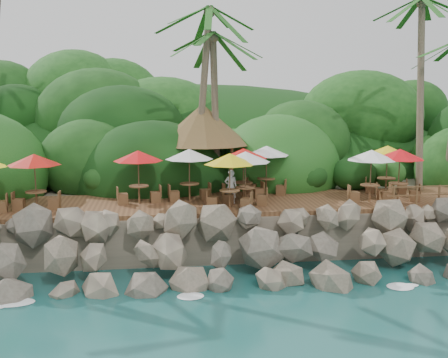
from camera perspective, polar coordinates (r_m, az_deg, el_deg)
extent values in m
plane|color=#19514F|center=(20.30, 2.21, -12.24)|extent=(140.00, 140.00, 0.00)
cube|color=gray|center=(35.36, -2.06, -1.20)|extent=(32.00, 25.20, 2.10)
ellipsoid|color=#143811|center=(42.90, -2.98, -0.79)|extent=(44.80, 28.00, 15.40)
cube|color=brown|center=(25.38, 0.00, -2.68)|extent=(26.00, 5.00, 0.20)
ellipsoid|color=white|center=(20.52, -15.11, -12.24)|extent=(1.20, 0.80, 0.06)
ellipsoid|color=white|center=(20.32, -6.50, -12.18)|extent=(1.20, 0.80, 0.06)
ellipsoid|color=white|center=(20.57, 2.07, -11.86)|extent=(1.20, 0.80, 0.06)
ellipsoid|color=white|center=(21.23, 10.24, -11.32)|extent=(1.20, 0.80, 0.06)
ellipsoid|color=white|center=(22.29, 17.74, -10.61)|extent=(1.20, 0.80, 0.06)
cylinder|color=brown|center=(28.10, -2.34, 8.40)|extent=(1.22, 1.29, 9.45)
ellipsoid|color=#23601E|center=(28.44, -2.41, 17.98)|extent=(6.00, 6.00, 2.40)
cylinder|color=brown|center=(28.12, -0.95, 7.11)|extent=(0.77, 0.82, 8.21)
ellipsoid|color=#23601E|center=(28.27, -0.97, 15.45)|extent=(6.00, 6.00, 2.40)
cylinder|color=brown|center=(30.37, 20.48, 8.56)|extent=(0.70, 1.84, 10.13)
cylinder|color=brown|center=(27.40, -4.96, 0.93)|extent=(0.16, 0.16, 2.40)
cylinder|color=brown|center=(27.65, 0.84, 1.04)|extent=(0.16, 0.16, 2.40)
cylinder|color=brown|center=(30.17, -5.19, 1.69)|extent=(0.16, 0.16, 2.40)
cylinder|color=brown|center=(30.40, 0.09, 1.78)|extent=(0.16, 0.16, 2.40)
cone|color=brown|center=(28.65, -2.33, 5.94)|extent=(5.13, 5.13, 2.20)
cylinder|color=brown|center=(26.96, 18.30, -1.34)|extent=(0.09, 0.09, 0.82)
cylinder|color=brown|center=(26.89, 18.35, -0.46)|extent=(0.93, 0.93, 0.06)
cylinder|color=brown|center=(26.83, 18.39, 0.35)|extent=(0.06, 0.06, 2.43)
cone|color=red|center=(26.70, 18.50, 2.58)|extent=(2.32, 2.32, 0.50)
cube|color=brown|center=(26.90, 16.65, -1.62)|extent=(0.59, 0.59, 0.51)
cube|color=brown|center=(27.09, 19.91, -1.71)|extent=(0.59, 0.59, 0.51)
cylinder|color=brown|center=(25.60, -3.74, -1.43)|extent=(0.09, 0.09, 0.82)
cylinder|color=brown|center=(25.53, -3.75, -0.50)|extent=(0.93, 0.93, 0.06)
cylinder|color=brown|center=(25.46, -3.76, 0.35)|extent=(0.06, 0.06, 2.43)
cone|color=silver|center=(25.32, -3.78, 2.70)|extent=(2.32, 2.32, 0.50)
cube|color=brown|center=(25.47, -5.43, -1.86)|extent=(0.53, 0.53, 0.51)
cube|color=brown|center=(25.81, -2.06, -1.68)|extent=(0.53, 0.53, 0.51)
cylinder|color=brown|center=(28.45, 17.10, -0.75)|extent=(0.09, 0.09, 0.82)
cylinder|color=brown|center=(28.38, 17.14, 0.08)|extent=(0.93, 0.93, 0.06)
cylinder|color=brown|center=(28.33, 17.18, 0.86)|extent=(0.06, 0.06, 2.43)
cone|color=yellow|center=(28.20, 17.28, 2.97)|extent=(2.32, 2.32, 0.50)
cube|color=brown|center=(28.48, 15.53, -0.99)|extent=(0.61, 0.61, 0.51)
cube|color=brown|center=(28.50, 18.64, -1.13)|extent=(0.61, 0.61, 0.51)
cylinder|color=brown|center=(25.21, -9.17, -1.70)|extent=(0.09, 0.09, 0.82)
cylinder|color=brown|center=(25.13, -9.19, -0.76)|extent=(0.93, 0.93, 0.06)
cylinder|color=brown|center=(25.07, -9.21, 0.12)|extent=(0.06, 0.06, 2.43)
cone|color=red|center=(24.93, -9.27, 2.50)|extent=(2.32, 2.32, 0.50)
cube|color=brown|center=(25.15, -10.90, -2.13)|extent=(0.54, 0.54, 0.51)
cube|color=brown|center=(25.35, -7.42, -1.95)|extent=(0.54, 0.54, 0.51)
cylinder|color=brown|center=(23.73, 0.62, -2.26)|extent=(0.09, 0.09, 0.82)
cylinder|color=brown|center=(23.65, 0.62, -1.26)|extent=(0.93, 0.93, 0.06)
cylinder|color=brown|center=(23.58, 0.62, -0.33)|extent=(0.06, 0.06, 2.43)
cone|color=yellow|center=(23.43, 0.63, 2.20)|extent=(2.32, 2.32, 0.50)
cube|color=brown|center=(23.95, -1.18, -2.53)|extent=(0.60, 0.60, 0.51)
cube|color=brown|center=(23.59, 2.45, -2.71)|extent=(0.60, 0.60, 0.51)
cylinder|color=brown|center=(27.19, 4.57, -0.82)|extent=(0.09, 0.09, 0.82)
cylinder|color=brown|center=(27.12, 4.58, 0.06)|extent=(0.93, 0.93, 0.06)
cylinder|color=brown|center=(27.06, 4.59, 0.87)|extent=(0.06, 0.06, 2.43)
cone|color=white|center=(26.93, 4.62, 3.08)|extent=(2.32, 2.32, 0.50)
cube|color=brown|center=(27.35, 2.97, -1.07)|extent=(0.60, 0.60, 0.51)
cube|color=brown|center=(27.10, 6.18, -1.20)|extent=(0.60, 0.60, 0.51)
cylinder|color=brown|center=(25.88, 2.10, -1.30)|extent=(0.09, 0.09, 0.82)
cylinder|color=brown|center=(25.80, 2.10, -0.39)|extent=(0.93, 0.93, 0.06)
cylinder|color=brown|center=(25.74, 2.11, 0.46)|extent=(0.06, 0.06, 2.43)
cone|color=red|center=(25.60, 2.12, 2.79)|extent=(2.32, 2.32, 0.50)
cube|color=brown|center=(25.67, 0.46, -1.73)|extent=(0.53, 0.53, 0.51)
cube|color=brown|center=(26.16, 3.70, -1.55)|extent=(0.53, 0.53, 0.51)
cylinder|color=brown|center=(24.91, -19.61, -2.24)|extent=(0.09, 0.09, 0.82)
cylinder|color=brown|center=(24.84, -19.67, -1.29)|extent=(0.93, 0.93, 0.06)
cylinder|color=brown|center=(24.77, -19.71, -0.41)|extent=(0.06, 0.06, 2.43)
cone|color=red|center=(24.63, -19.85, 1.99)|extent=(2.32, 2.32, 0.50)
cube|color=brown|center=(25.15, -21.30, -2.60)|extent=(0.48, 0.48, 0.51)
cube|color=brown|center=(24.76, -17.86, -2.59)|extent=(0.48, 0.48, 0.51)
cube|color=brown|center=(24.97, -22.92, -2.78)|extent=(0.53, 0.53, 0.51)
cylinder|color=brown|center=(24.51, 2.31, -1.90)|extent=(0.09, 0.09, 0.82)
cylinder|color=brown|center=(24.43, 2.31, -0.93)|extent=(0.93, 0.93, 0.06)
cylinder|color=brown|center=(24.36, 2.32, -0.03)|extent=(0.06, 0.06, 2.43)
cone|color=silver|center=(24.22, 2.34, 2.42)|extent=(2.32, 2.32, 0.50)
cube|color=brown|center=(24.55, 0.50, -2.24)|extent=(0.53, 0.53, 0.51)
cube|color=brown|center=(24.55, 4.11, -2.26)|extent=(0.53, 0.53, 0.51)
cylinder|color=brown|center=(26.10, 15.49, -1.54)|extent=(0.09, 0.09, 0.82)
cylinder|color=brown|center=(26.03, 15.53, -0.63)|extent=(0.93, 0.93, 0.06)
cylinder|color=brown|center=(25.97, 15.57, 0.21)|extent=(0.06, 0.06, 2.43)
cone|color=white|center=(25.83, 15.67, 2.51)|extent=(2.32, 2.32, 0.50)
cube|color=brown|center=(25.90, 13.85, -1.90)|extent=(0.50, 0.50, 0.51)
cube|color=brown|center=(26.38, 17.07, -1.85)|extent=(0.50, 0.50, 0.51)
cylinder|color=brown|center=(25.12, 17.88, -1.85)|extent=(0.10, 0.10, 1.00)
cylinder|color=brown|center=(25.60, 20.11, -1.77)|extent=(0.10, 0.10, 1.00)
cylinder|color=brown|center=(26.12, 22.25, -1.68)|extent=(0.10, 0.10, 1.00)
imported|color=silver|center=(24.67, 0.74, -0.86)|extent=(0.60, 0.40, 1.62)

